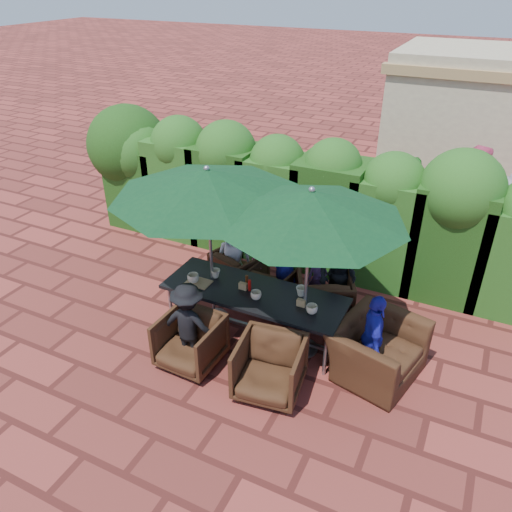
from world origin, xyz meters
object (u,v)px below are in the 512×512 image
at_px(chair_far_left, 239,267).
at_px(chair_end_right, 378,342).
at_px(chair_far_right, 324,293).
at_px(chair_near_left, 190,339).
at_px(dining_table, 254,296).
at_px(chair_far_mid, 273,283).
at_px(chair_near_right, 270,366).
at_px(umbrella_left, 207,183).
at_px(umbrella_right, 311,206).

relative_size(chair_far_left, chair_end_right, 0.66).
distance_m(chair_far_left, chair_end_right, 2.77).
distance_m(chair_far_right, chair_near_left, 2.18).
bearing_deg(chair_end_right, chair_far_right, 63.37).
relative_size(dining_table, chair_far_mid, 3.79).
bearing_deg(chair_near_right, umbrella_left, 136.50).
relative_size(umbrella_left, chair_far_right, 3.16).
relative_size(chair_near_right, chair_end_right, 0.72).
bearing_deg(chair_far_right, chair_near_left, 29.82).
distance_m(chair_far_left, chair_far_mid, 0.69).
distance_m(umbrella_left, chair_end_right, 3.04).
bearing_deg(chair_near_left, chair_far_left, 99.93).
distance_m(chair_far_left, chair_near_left, 1.96).
bearing_deg(umbrella_left, chair_far_mid, 52.78).
bearing_deg(chair_end_right, chair_near_left, 125.36).
distance_m(umbrella_right, chair_end_right, 2.00).
xyz_separation_m(dining_table, chair_near_left, (-0.50, -0.92, -0.28)).
relative_size(chair_far_mid, chair_far_right, 0.82).
height_order(chair_far_left, chair_near_left, chair_near_left).
height_order(umbrella_left, chair_near_left, umbrella_left).
bearing_deg(chair_near_left, chair_far_right, 56.68).
relative_size(chair_far_right, chair_end_right, 0.73).
height_order(umbrella_left, chair_far_mid, umbrella_left).
relative_size(chair_far_left, chair_far_mid, 1.10).
bearing_deg(chair_far_mid, chair_far_left, -2.48).
distance_m(dining_table, umbrella_left, 1.70).
distance_m(chair_near_left, chair_end_right, 2.46).
bearing_deg(dining_table, chair_far_mid, 96.25).
relative_size(umbrella_left, chair_far_left, 3.49).
xyz_separation_m(dining_table, chair_end_right, (1.78, -0.01, -0.18)).
bearing_deg(umbrella_right, dining_table, -179.64).
xyz_separation_m(chair_far_left, chair_near_right, (1.45, -1.95, 0.04)).
height_order(umbrella_left, chair_end_right, umbrella_left).
height_order(umbrella_left, chair_far_right, umbrella_left).
height_order(chair_far_right, chair_near_left, chair_far_right).
distance_m(umbrella_right, chair_far_right, 1.99).
distance_m(chair_far_mid, chair_near_right, 1.99).
bearing_deg(umbrella_left, chair_near_left, -77.54).
bearing_deg(umbrella_right, chair_far_left, 146.39).
bearing_deg(umbrella_right, chair_near_left, -143.80).
bearing_deg(chair_near_right, chair_far_mid, 105.13).
distance_m(dining_table, chair_far_mid, 0.97).
distance_m(dining_table, chair_end_right, 1.79).
bearing_deg(chair_end_right, chair_near_right, 143.15).
xyz_separation_m(dining_table, chair_far_right, (0.76, 0.86, -0.26)).
bearing_deg(chair_far_right, chair_far_left, -30.96).
xyz_separation_m(chair_far_right, chair_near_right, (-0.09, -1.79, -0.00)).
height_order(chair_far_mid, chair_end_right, chair_end_right).
height_order(chair_far_mid, chair_near_right, chair_near_right).
relative_size(dining_table, chair_far_left, 3.45).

